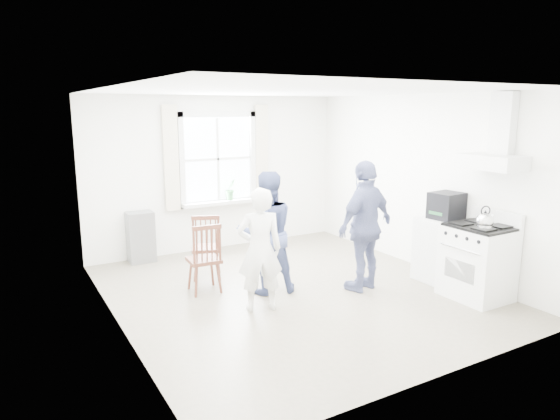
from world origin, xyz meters
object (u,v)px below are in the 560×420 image
Objects in this scene: person_right at (365,226)px; person_left at (260,250)px; gas_stove at (478,261)px; person_mid at (266,233)px; windsor_chair_b at (206,240)px; stereo_stack at (446,206)px; windsor_chair_a at (206,251)px; low_cabinet at (439,250)px.

person_left is at bearing -16.40° from person_right.
gas_stove is 2.72m from person_mid.
windsor_chair_b is 2.21m from person_right.
stereo_stack reaches higher than windsor_chair_b.
stereo_stack is 0.46× the size of windsor_chair_a.
windsor_chair_a is 0.55× the size of person_right.
person_right reaches higher than gas_stove.
stereo_stack is 0.29× the size of person_left.
low_cabinet is 0.56× the size of person_mid.
person_left reaches higher than stereo_stack.
person_left is at bearing 66.49° from person_mid.
windsor_chair_a is (-3.05, 1.19, -0.51)m from stereo_stack.
gas_stove is 1.47m from person_right.
person_right reaches higher than windsor_chair_a.
person_mid is (0.51, -0.83, 0.22)m from windsor_chair_b.
gas_stove is 1.17× the size of windsor_chair_b.
windsor_chair_b is 0.55× the size of person_right.
stereo_stack is at bearing -48.93° from low_cabinet.
stereo_stack is 1.22m from person_right.
gas_stove is at bearing -40.82° from windsor_chair_b.
gas_stove is 2.55× the size of stereo_stack.
stereo_stack is 2.51m from person_mid.
windsor_chair_a is at bearing -11.51° from person_mid.
person_left is at bearing 158.08° from gas_stove.
gas_stove reaches higher than windsor_chair_a.
person_mid is at bearing 145.51° from gas_stove.
person_right is at bearing -39.69° from windsor_chair_b.
person_mid reaches higher than person_left.
windsor_chair_a is at bearing -38.60° from person_right.
windsor_chair_a is 0.90m from person_left.
person_left is 0.61m from person_mid.
low_cabinet is (0.07, 0.70, -0.03)m from gas_stove.
low_cabinet is 0.60× the size of person_left.
windsor_chair_a is (-2.94, 1.85, 0.09)m from gas_stove.
windsor_chair_b is 0.64× the size of person_left.
gas_stove is 1.24× the size of low_cabinet.
person_right is at bearing 166.83° from low_cabinet.
person_right is at bearing -166.53° from person_left.
low_cabinet is 2.69m from person_left.
gas_stove is 3.61m from windsor_chair_b.
person_mid reaches higher than gas_stove.
stereo_stack is (0.04, -0.05, 0.63)m from low_cabinet.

